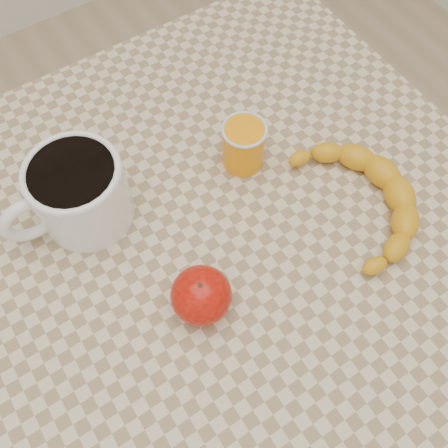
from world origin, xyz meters
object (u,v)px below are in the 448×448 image
table (224,257)px  coffee_mug (77,192)px  orange_juice_glass (244,145)px  apple (201,295)px  banana (362,200)px

table → coffee_mug: coffee_mug is taller
orange_juice_glass → apple: 0.23m
coffee_mug → banana: coffee_mug is taller
apple → banana: 0.26m
coffee_mug → table: bearing=-40.9°
orange_juice_glass → apple: (-0.17, -0.16, -0.00)m
coffee_mug → apple: size_ratio=1.85×
apple → table: bearing=42.5°
coffee_mug → apple: (0.06, -0.20, -0.02)m
banana → coffee_mug: bearing=165.2°
banana → apple: bearing=-163.0°
coffee_mug → banana: size_ratio=0.59×
coffee_mug → orange_juice_glass: coffee_mug is taller
apple → coffee_mug: bearing=107.9°
orange_juice_glass → banana: size_ratio=0.26×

